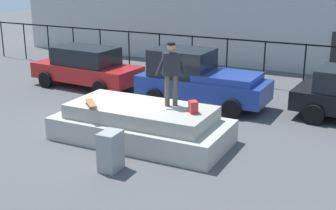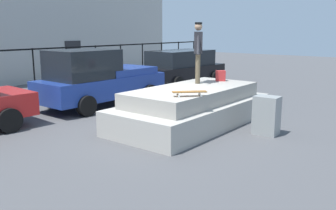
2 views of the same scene
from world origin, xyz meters
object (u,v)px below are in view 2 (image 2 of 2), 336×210
Objects in this scene: skateboarder at (198,48)px; car_blue_pickup_mid at (98,79)px; skateboard at (189,92)px; backpack at (221,76)px; car_black_hatchback_far at (181,67)px; utility_box at (266,115)px.

skateboarder is 3.82m from car_blue_pickup_mid.
skateboard is 2.85m from backpack.
skateboarder is 2.40m from skateboard.
car_black_hatchback_far is at bearing 37.55° from skateboard.
skateboard is 0.16× the size of car_black_hatchback_far.
skateboarder is 1.80× the size of utility_box.
utility_box is (-1.26, -2.07, -0.71)m from backpack.
car_blue_pickup_mid is at bearing 90.52° from utility_box.
car_blue_pickup_mid is at bearing 101.03° from skateboarder.
skateboard is 0.16× the size of car_blue_pickup_mid.
backpack is 6.00m from car_black_hatchback_far.
car_blue_pickup_mid is 4.75× the size of utility_box.
backpack is 0.33× the size of utility_box.
utility_box is (-0.46, -2.38, -1.58)m from skateboarder.
skateboarder is at bearing 28.60° from skateboard.
skateboarder is 1.22m from backpack.
utility_box is at bearing -70.58° from backpack.
skateboard is 8.53m from car_black_hatchback_far.
backpack is (2.75, 0.75, 0.06)m from skateboard.
car_black_hatchback_far is (5.51, 0.55, -0.07)m from car_blue_pickup_mid.
car_black_hatchback_far reaches higher than skateboard.
skateboarder reaches higher than utility_box.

